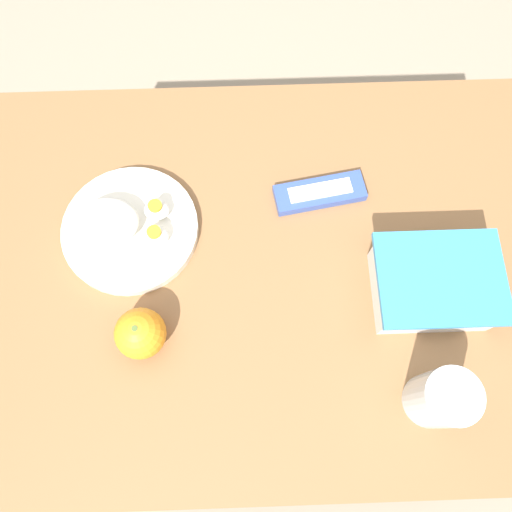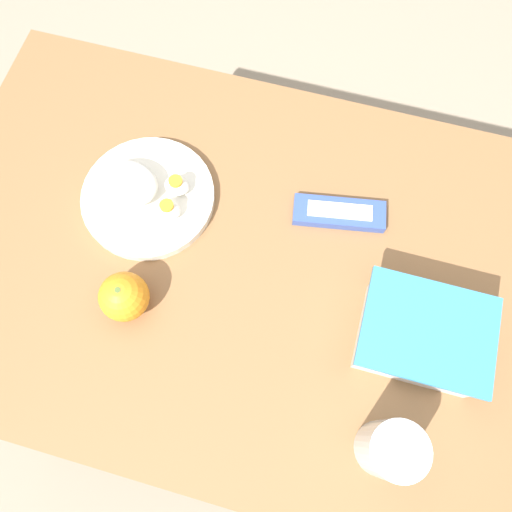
# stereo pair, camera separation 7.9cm
# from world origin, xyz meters

# --- Properties ---
(ground_plane) EXTENTS (10.00, 10.00, 0.00)m
(ground_plane) POSITION_xyz_m (0.00, 0.00, 0.00)
(ground_plane) COLOR gray
(table) EXTENTS (1.12, 0.72, 0.71)m
(table) POSITION_xyz_m (0.00, 0.00, 0.61)
(table) COLOR brown
(table) RESTS_ON ground_plane
(food_container) EXTENTS (0.19, 0.15, 0.08)m
(food_container) POSITION_xyz_m (-0.27, 0.05, 0.75)
(food_container) COLOR white
(food_container) RESTS_ON table
(orange_fruit) EXTENTS (0.08, 0.08, 0.08)m
(orange_fruit) POSITION_xyz_m (0.18, 0.11, 0.75)
(orange_fruit) COLOR orange
(orange_fruit) RESTS_ON table
(rice_plate) EXTENTS (0.23, 0.23, 0.07)m
(rice_plate) POSITION_xyz_m (0.22, -0.07, 0.73)
(rice_plate) COLOR silver
(rice_plate) RESTS_ON table
(candy_bar) EXTENTS (0.16, 0.08, 0.02)m
(candy_bar) POSITION_xyz_m (-0.11, -0.12, 0.72)
(candy_bar) COLOR #334C9E
(candy_bar) RESTS_ON table
(drinking_glass) EXTENTS (0.08, 0.08, 0.11)m
(drinking_glass) POSITION_xyz_m (-0.25, 0.22, 0.76)
(drinking_glass) COLOR silver
(drinking_glass) RESTS_ON table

